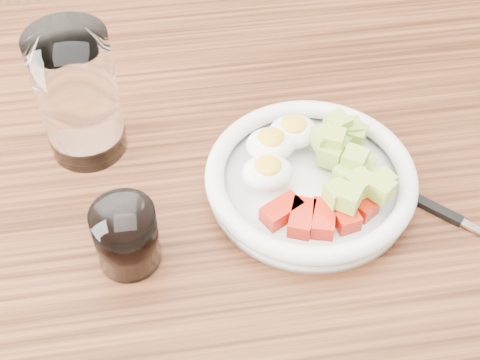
% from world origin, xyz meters
% --- Properties ---
extents(dining_table, '(1.50, 0.90, 0.77)m').
position_xyz_m(dining_table, '(0.00, 0.00, 0.67)').
color(dining_table, brown).
rests_on(dining_table, ground).
extents(bowl, '(0.25, 0.25, 0.06)m').
position_xyz_m(bowl, '(0.07, 0.01, 0.79)').
color(bowl, white).
rests_on(bowl, dining_table).
extents(fork, '(0.14, 0.14, 0.01)m').
position_xyz_m(fork, '(0.22, -0.06, 0.77)').
color(fork, black).
rests_on(fork, dining_table).
extents(water_glass, '(0.09, 0.09, 0.17)m').
position_xyz_m(water_glass, '(-0.19, 0.12, 0.85)').
color(water_glass, white).
rests_on(water_glass, dining_table).
extents(coffee_glass, '(0.07, 0.07, 0.08)m').
position_xyz_m(coffee_glass, '(-0.14, -0.06, 0.81)').
color(coffee_glass, white).
rests_on(coffee_glass, dining_table).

